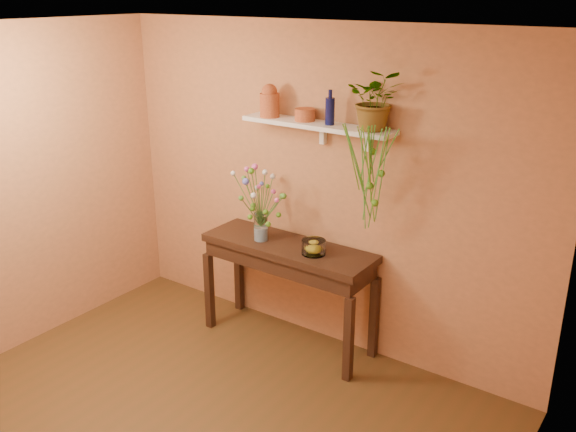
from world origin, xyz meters
TOP-DOWN VIEW (x-y plane):
  - room at (0.00, 0.00)m, footprint 4.04×4.04m
  - sideboard at (-0.13, 1.74)m, footprint 1.51×0.48m
  - wall_shelf at (0.06, 1.87)m, footprint 1.30×0.24m
  - terracotta_jug at (-0.39, 1.85)m, footprint 0.16×0.16m
  - terracotta_pot at (-0.07, 1.88)m, footprint 0.19×0.19m
  - blue_bottle at (0.17, 1.86)m, footprint 0.08×0.08m
  - spider_plant at (0.54, 1.89)m, footprint 0.51×0.48m
  - plant_fronds at (0.61, 1.74)m, footprint 0.41×0.38m
  - glass_vase at (-0.37, 1.68)m, footprint 0.11×0.11m
  - bouquet at (-0.37, 1.66)m, footprint 0.52×0.48m
  - glass_bowl at (0.15, 1.69)m, footprint 0.19×0.19m
  - lemon at (0.14, 1.71)m, footprint 0.08×0.08m
  - carton at (-0.44, 1.73)m, footprint 0.07×0.05m

SIDE VIEW (x-z plane):
  - sideboard at x=-0.13m, z-range 0.32..1.24m
  - lemon at x=0.14m, z-range 0.92..1.00m
  - glass_bowl at x=0.15m, z-range 0.91..1.03m
  - carton at x=-0.44m, z-range 0.91..1.03m
  - glass_vase at x=-0.37m, z-range 0.90..1.14m
  - bouquet at x=-0.37m, z-range 1.09..1.61m
  - room at x=0.00m, z-range 0.00..2.70m
  - plant_fronds at x=0.61m, z-range 1.25..2.09m
  - wall_shelf at x=0.06m, z-range 1.82..2.01m
  - terracotta_pot at x=-0.07m, z-range 1.94..2.04m
  - blue_bottle at x=0.17m, z-range 1.91..2.18m
  - terracotta_jug at x=-0.39m, z-range 1.93..2.20m
  - spider_plant at x=0.54m, z-range 1.94..2.38m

